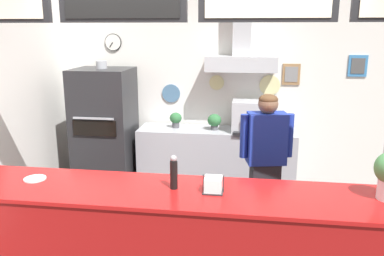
# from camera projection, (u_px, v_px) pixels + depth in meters

# --- Properties ---
(back_wall_assembly) EXTENTS (4.60, 2.65, 2.94)m
(back_wall_assembly) POSITION_uv_depth(u_px,v_px,m) (219.00, 77.00, 5.40)
(back_wall_assembly) COLOR gray
(back_wall_assembly) RESTS_ON ground_plane
(service_counter) EXTENTS (3.73, 0.68, 1.02)m
(service_counter) POSITION_uv_depth(u_px,v_px,m) (187.00, 252.00, 3.11)
(service_counter) COLOR maroon
(service_counter) RESTS_ON ground_plane
(back_prep_counter) EXTENTS (2.11, 0.54, 0.89)m
(back_prep_counter) POSITION_uv_depth(u_px,v_px,m) (216.00, 161.00, 5.47)
(back_prep_counter) COLOR #A3A5AD
(back_prep_counter) RESTS_ON ground_plane
(pizza_oven) EXTENTS (0.75, 0.75, 1.80)m
(pizza_oven) POSITION_uv_depth(u_px,v_px,m) (105.00, 131.00, 5.42)
(pizza_oven) COLOR #232326
(pizza_oven) RESTS_ON ground_plane
(shop_worker) EXTENTS (0.53, 0.29, 1.59)m
(shop_worker) POSITION_uv_depth(u_px,v_px,m) (265.00, 164.00, 4.06)
(shop_worker) COLOR #232328
(shop_worker) RESTS_ON ground_plane
(espresso_machine) EXTENTS (0.53, 0.47, 0.40)m
(espresso_machine) POSITION_uv_depth(u_px,v_px,m) (252.00, 117.00, 5.22)
(espresso_machine) COLOR #B7BABF
(espresso_machine) RESTS_ON back_prep_counter
(potted_thyme) EXTENTS (0.16, 0.16, 0.21)m
(potted_thyme) POSITION_uv_depth(u_px,v_px,m) (176.00, 119.00, 5.44)
(potted_thyme) COLOR #4C4C51
(potted_thyme) RESTS_ON back_prep_counter
(potted_rosemary) EXTENTS (0.18, 0.18, 0.21)m
(potted_rosemary) POSITION_uv_depth(u_px,v_px,m) (214.00, 121.00, 5.32)
(potted_rosemary) COLOR #4C4C51
(potted_rosemary) RESTS_ON back_prep_counter
(potted_sage) EXTENTS (0.13, 0.13, 0.19)m
(potted_sage) POSITION_uv_depth(u_px,v_px,m) (278.00, 125.00, 5.18)
(potted_sage) COLOR #4C4C51
(potted_sage) RESTS_ON back_prep_counter
(pepper_grinder) EXTENTS (0.06, 0.06, 0.27)m
(pepper_grinder) POSITION_uv_depth(u_px,v_px,m) (174.00, 172.00, 3.01)
(pepper_grinder) COLOR black
(pepper_grinder) RESTS_ON service_counter
(napkin_holder) EXTENTS (0.16, 0.15, 0.13)m
(napkin_holder) POSITION_uv_depth(u_px,v_px,m) (213.00, 185.00, 2.96)
(napkin_holder) COLOR #262628
(napkin_holder) RESTS_ON service_counter
(condiment_plate) EXTENTS (0.17, 0.17, 0.01)m
(condiment_plate) POSITION_uv_depth(u_px,v_px,m) (35.00, 179.00, 3.22)
(condiment_plate) COLOR white
(condiment_plate) RESTS_ON service_counter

